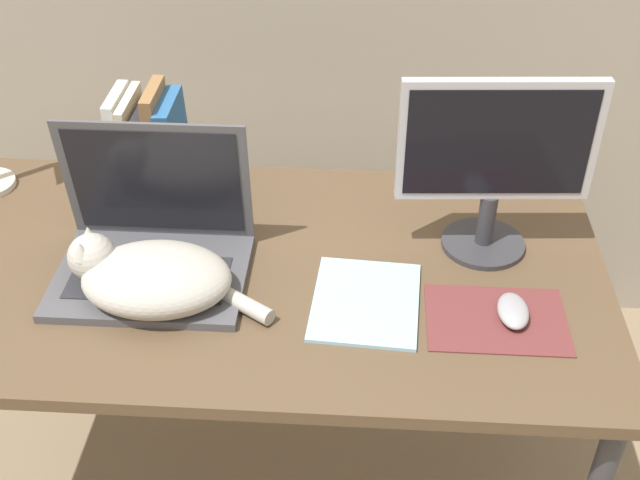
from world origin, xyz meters
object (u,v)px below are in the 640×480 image
external_monitor (496,159)px  book_row (150,141)px  laptop (153,247)px  cat (150,276)px  notepad (366,302)px  computer_mouse (513,311)px

external_monitor → book_row: 0.78m
laptop → cat: (0.02, -0.09, 0.00)m
laptop → external_monitor: (0.67, 0.12, 0.16)m
laptop → notepad: (0.43, -0.08, -0.05)m
external_monitor → notepad: (-0.24, -0.20, -0.21)m
computer_mouse → book_row: size_ratio=0.42×
laptop → cat: laptop is taller
notepad → external_monitor: bearing=39.2°
computer_mouse → external_monitor: bearing=98.4°
notepad → laptop: bearing=169.5°
computer_mouse → book_row: 0.89m
cat → external_monitor: 0.70m
computer_mouse → laptop: bearing=171.6°
cat → book_row: (-0.09, 0.41, 0.05)m
laptop → notepad: laptop is taller
cat → notepad: 0.41m
notepad → cat: bearing=-178.2°
notepad → book_row: bearing=141.3°
laptop → book_row: (-0.08, 0.32, 0.05)m
laptop → external_monitor: bearing=10.1°
external_monitor → notepad: bearing=-140.8°
laptop → cat: size_ratio=0.93×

